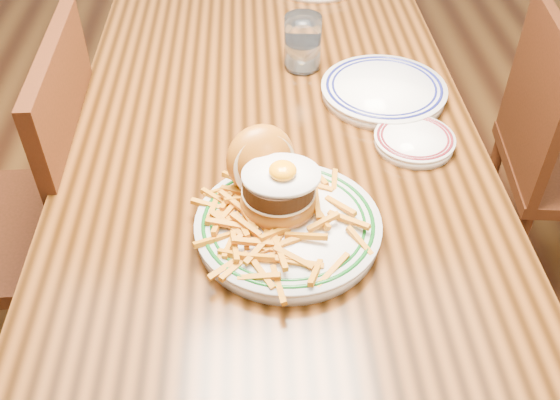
{
  "coord_description": "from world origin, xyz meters",
  "views": [
    {
      "loc": [
        -0.04,
        -1.18,
        1.52
      ],
      "look_at": [
        0.0,
        -0.41,
        0.82
      ],
      "focal_mm": 40.0,
      "sensor_mm": 36.0,
      "label": 1
    }
  ],
  "objects_px": {
    "chair_left": "(40,215)",
    "side_plate": "(414,140)",
    "chair_right": "(559,155)",
    "table": "(271,131)",
    "main_plate": "(283,210)"
  },
  "relations": [
    {
      "from": "side_plate",
      "to": "chair_right",
      "type": "bearing_deg",
      "value": 38.34
    },
    {
      "from": "chair_left",
      "to": "main_plate",
      "type": "bearing_deg",
      "value": -31.15
    },
    {
      "from": "chair_left",
      "to": "side_plate",
      "type": "distance_m",
      "value": 0.88
    },
    {
      "from": "chair_right",
      "to": "side_plate",
      "type": "bearing_deg",
      "value": 38.21
    },
    {
      "from": "table",
      "to": "side_plate",
      "type": "distance_m",
      "value": 0.35
    },
    {
      "from": "chair_right",
      "to": "side_plate",
      "type": "xyz_separation_m",
      "value": [
        -0.52,
        -0.33,
        0.31
      ]
    },
    {
      "from": "table",
      "to": "chair_left",
      "type": "xyz_separation_m",
      "value": [
        -0.55,
        -0.09,
        -0.16
      ]
    },
    {
      "from": "chair_left",
      "to": "side_plate",
      "type": "height_order",
      "value": "chair_left"
    },
    {
      "from": "chair_right",
      "to": "side_plate",
      "type": "distance_m",
      "value": 0.69
    },
    {
      "from": "chair_right",
      "to": "table",
      "type": "bearing_deg",
      "value": 15.98
    },
    {
      "from": "table",
      "to": "main_plate",
      "type": "relative_size",
      "value": 4.73
    },
    {
      "from": "main_plate",
      "to": "chair_left",
      "type": "bearing_deg",
      "value": 128.44
    },
    {
      "from": "chair_right",
      "to": "side_plate",
      "type": "relative_size",
      "value": 5.16
    },
    {
      "from": "table",
      "to": "chair_right",
      "type": "xyz_separation_m",
      "value": [
        0.8,
        0.14,
        -0.21
      ]
    },
    {
      "from": "chair_right",
      "to": "chair_left",
      "type": "bearing_deg",
      "value": 15.6
    }
  ]
}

